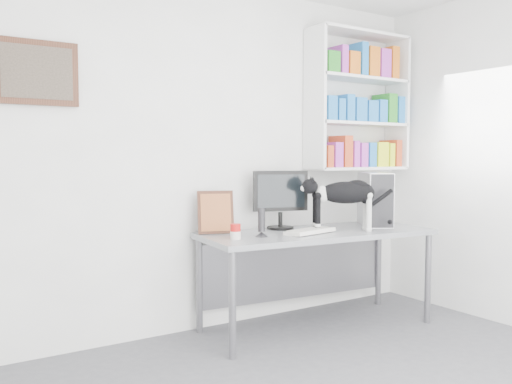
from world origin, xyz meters
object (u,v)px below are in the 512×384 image
Objects in this scene: monitor at (280,199)px; soup_can at (235,232)px; desk at (317,279)px; cat at (344,205)px; leaning_print at (216,211)px; pc_tower at (375,199)px; keyboard at (310,231)px; bookshelf at (358,101)px; speaker at (262,222)px.

soup_can is at bearing -136.95° from monitor.
cat is (0.17, -0.12, 0.59)m from desk.
leaning_print is at bearing 163.60° from desk.
pc_tower reaches higher than cat.
cat is (-0.48, -0.15, -0.02)m from pc_tower.
keyboard is (-0.13, -0.07, 0.40)m from desk.
keyboard is (-0.86, -0.40, -1.06)m from bookshelf.
leaning_print is (-0.74, 0.30, 0.55)m from desk.
cat is at bearing -141.20° from bookshelf.
desk is 5.47× the size of leaning_print.
soup_can is at bearing -160.94° from cat.
leaning_print is (-1.39, 0.28, -0.05)m from pc_tower.
soup_can is at bearing -149.46° from speaker.
pc_tower reaches higher than desk.
keyboard is 0.65× the size of cat.
soup_can is (-0.63, 0.05, 0.04)m from keyboard.
bookshelf reaches higher than cat.
bookshelf is at bearing 13.25° from soup_can.
speaker reaches higher than soup_can.
bookshelf reaches higher than desk.
bookshelf is 1.64m from speaker.
pc_tower is (0.65, 0.03, 0.61)m from desk.
bookshelf is 1.87× the size of cat.
soup_can is (-1.41, -0.05, -0.17)m from pc_tower.
keyboard is at bearing -163.76° from cat.
speaker is at bearing -124.93° from monitor.
monitor is at bearing 86.50° from keyboard.
desk is at bearing -2.21° from leaning_print.
monitor is at bearing 131.19° from desk.
speaker is at bearing 0.03° from soup_can.
speaker is at bearing -172.11° from desk.
bookshelf reaches higher than keyboard.
soup_can is 0.95m from cat.
soup_can is at bearing -72.82° from leaning_print.
pc_tower is at bearing 32.76° from speaker.
leaning_print is (-0.61, 0.37, 0.15)m from keyboard.
bookshelf is at bearing 12.99° from keyboard.
soup_can is at bearing 163.10° from keyboard.
leaning_print is 0.51× the size of cat.
desk is 0.73m from speaker.
soup_can is 0.16× the size of cat.
soup_can is (-0.76, -0.02, 0.44)m from desk.
leaning_print is at bearing 87.28° from soup_can.
monitor is 0.73× the size of cat.
pc_tower is at bearing -4.85° from keyboard.
speaker is (-0.54, -0.02, 0.49)m from desk.
pc_tower is 4.11× the size of soup_can.
desk is at bearing 169.94° from cat.
desk is 0.88m from soup_can.
keyboard is at bearing -4.78° from soup_can.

